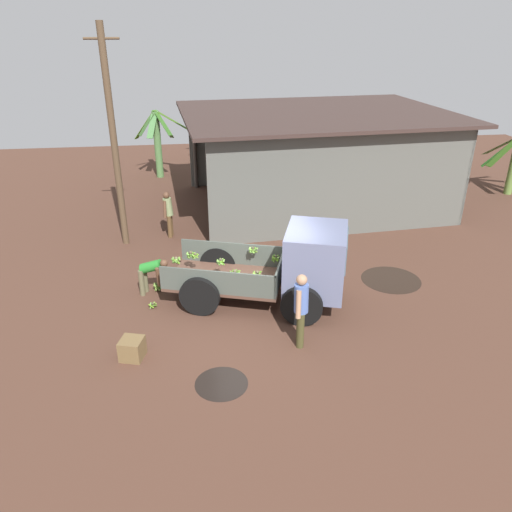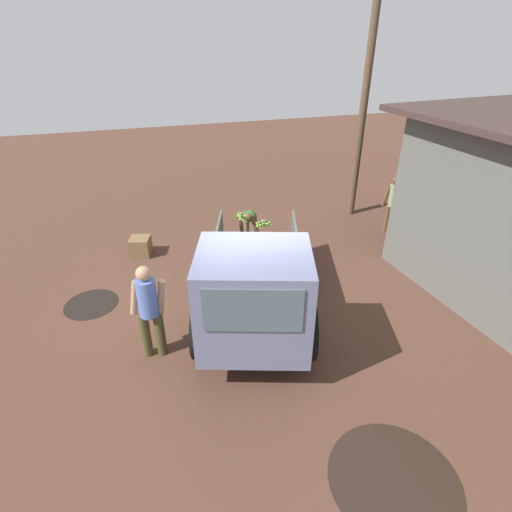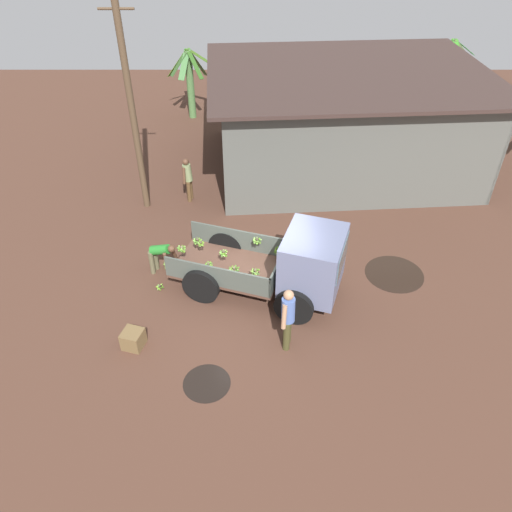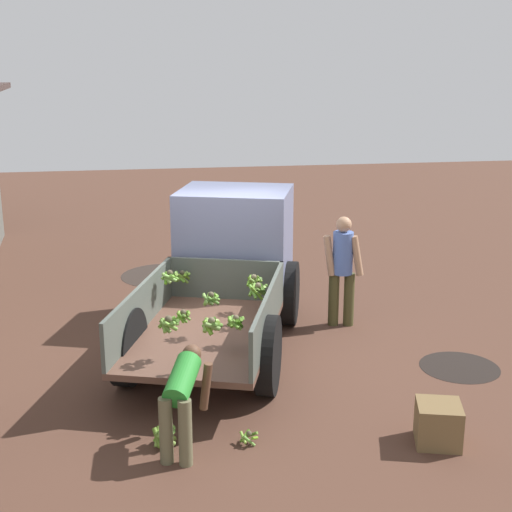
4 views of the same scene
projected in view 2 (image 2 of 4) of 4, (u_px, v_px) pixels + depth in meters
The scene contains 11 objects.
ground at pixel (261, 311), 7.83m from camera, with size 36.00×36.00×0.00m, color #4E3125.
mud_patch_0 at pixel (91, 304), 8.03m from camera, with size 1.06×1.06×0.01m, color black.
mud_patch_1 at pixel (394, 480), 4.89m from camera, with size 1.63×1.63×0.01m, color black.
cargo_truck at pixel (255, 291), 6.56m from camera, with size 4.66×2.99×2.05m.
utility_pole at pixel (365, 97), 10.40m from camera, with size 0.95×0.20×6.48m.
person_foreground_visitor at pixel (149, 308), 6.36m from camera, with size 0.37×0.63×1.71m.
person_worker_loading at pixel (250, 221), 9.95m from camera, with size 0.81×0.63×1.04m.
person_bystander_near_shed at pixel (393, 202), 10.56m from camera, with size 0.35×0.62×1.52m.
banana_bunch_on_ground_0 at pixel (258, 241), 10.15m from camera, with size 0.27×0.27×0.24m.
banana_bunch_on_ground_1 at pixel (224, 245), 10.02m from camera, with size 0.21×0.21×0.15m.
wooden_crate_0 at pixel (141, 246), 9.70m from camera, with size 0.46×0.46×0.45m, color brown.
Camera 2 is at (5.96, -1.95, 4.81)m, focal length 28.00 mm.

